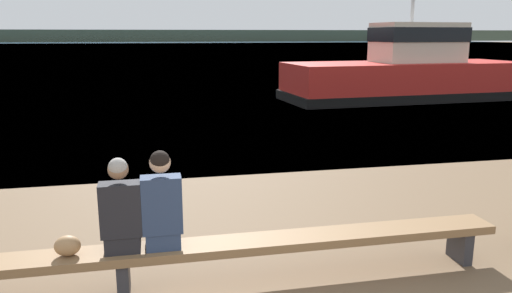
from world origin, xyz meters
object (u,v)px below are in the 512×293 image
at_px(tugboat_red, 407,75).
at_px(bench_main, 122,258).
at_px(person_right, 162,206).
at_px(shopping_bag, 67,246).
at_px(person_left, 121,212).

bearing_deg(tugboat_red, bench_main, 138.57).
bearing_deg(person_right, shopping_bag, -179.43).
height_order(bench_main, shopping_bag, shopping_bag).
bearing_deg(shopping_bag, person_right, 0.57).
bearing_deg(bench_main, tugboat_red, 52.56).
bearing_deg(person_left, person_right, -0.30).
xyz_separation_m(bench_main, person_right, (0.42, 0.01, 0.54)).
height_order(person_left, tugboat_red, tugboat_red).
height_order(bench_main, person_left, person_left).
xyz_separation_m(person_right, tugboat_red, (10.55, 14.33, 0.05)).
distance_m(shopping_bag, tugboat_red, 18.38).
bearing_deg(shopping_bag, bench_main, 0.19).
relative_size(bench_main, person_left, 8.48).
xyz_separation_m(person_left, tugboat_red, (10.96, 14.32, 0.08)).
bearing_deg(shopping_bag, tugboat_red, 51.26).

